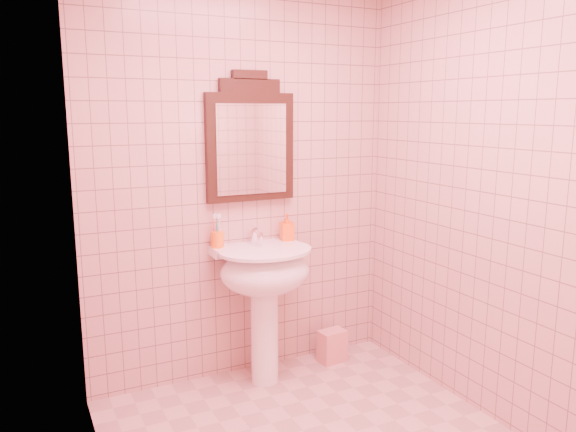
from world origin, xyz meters
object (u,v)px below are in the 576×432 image
soap_dispenser (287,227)px  towel (332,346)px  pedestal_sink (265,281)px  toothbrush_cup (217,239)px  mirror (250,142)px

soap_dispenser → towel: bearing=-3.6°
pedestal_sink → towel: bearing=7.0°
pedestal_sink → soap_dispenser: size_ratio=4.91×
soap_dispenser → towel: size_ratio=0.80×
toothbrush_cup → soap_dispenser: bearing=-3.0°
pedestal_sink → toothbrush_cup: toothbrush_cup is taller
pedestal_sink → toothbrush_cup: 0.39m
mirror → towel: bearing=-14.6°
pedestal_sink → mirror: size_ratio=1.09×
soap_dispenser → mirror: bearing=175.3°
mirror → soap_dispenser: (0.22, -0.06, -0.55)m
pedestal_sink → soap_dispenser: 0.39m
pedestal_sink → towel: pedestal_sink is taller
toothbrush_cup → soap_dispenser: toothbrush_cup is taller
soap_dispenser → toothbrush_cup: bearing=-172.5°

